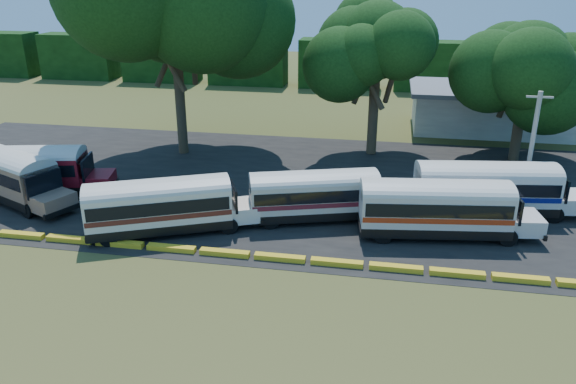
% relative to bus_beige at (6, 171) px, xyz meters
% --- Properties ---
extents(ground, '(160.00, 160.00, 0.00)m').
position_rel_bus_beige_xyz_m(ground, '(17.78, -6.11, -1.97)').
color(ground, '#354517').
rests_on(ground, ground).
extents(asphalt_strip, '(64.00, 24.00, 0.02)m').
position_rel_bus_beige_xyz_m(asphalt_strip, '(18.78, 5.89, -1.96)').
color(asphalt_strip, black).
rests_on(asphalt_strip, ground).
extents(curb, '(53.70, 0.45, 0.30)m').
position_rel_bus_beige_xyz_m(curb, '(17.78, -5.11, -1.82)').
color(curb, gold).
rests_on(curb, ground).
extents(terminal_building, '(19.00, 9.00, 4.00)m').
position_rel_bus_beige_xyz_m(terminal_building, '(35.78, 23.89, 0.07)').
color(terminal_building, silver).
rests_on(terminal_building, ground).
extents(treeline_backdrop, '(130.00, 4.00, 6.00)m').
position_rel_bus_beige_xyz_m(treeline_backdrop, '(17.78, 41.89, 1.03)').
color(treeline_backdrop, black).
rests_on(treeline_backdrop, ground).
extents(bus_beige, '(10.55, 6.65, 3.43)m').
position_rel_bus_beige_xyz_m(bus_beige, '(0.00, 0.00, 0.00)').
color(bus_beige, black).
rests_on(bus_beige, ground).
extents(bus_red, '(10.61, 4.77, 3.39)m').
position_rel_bus_beige_xyz_m(bus_red, '(0.71, 0.82, -0.02)').
color(bus_red, black).
rests_on(bus_red, ground).
extents(bus_cream_west, '(10.01, 6.24, 3.25)m').
position_rel_bus_beige_xyz_m(bus_cream_west, '(12.07, -3.02, -0.13)').
color(bus_cream_west, black).
rests_on(bus_cream_west, ground).
extents(bus_cream_east, '(9.66, 5.04, 3.09)m').
position_rel_bus_beige_xyz_m(bus_cream_east, '(20.49, 0.38, -0.22)').
color(bus_cream_east, black).
rests_on(bus_cream_east, ground).
extents(bus_white_red, '(10.41, 3.83, 3.34)m').
position_rel_bus_beige_xyz_m(bus_white_red, '(27.49, -0.65, -0.08)').
color(bus_white_red, black).
rests_on(bus_white_red, ground).
extents(bus_white_blue, '(10.53, 3.94, 3.38)m').
position_rel_bus_beige_xyz_m(bus_white_blue, '(30.74, 3.01, -0.06)').
color(bus_white_blue, black).
rests_on(bus_white_blue, ground).
extents(tree_west, '(13.03, 13.03, 16.83)m').
position_rel_bus_beige_xyz_m(tree_west, '(7.79, 11.74, 10.05)').
color(tree_west, '#372D1B').
rests_on(tree_west, ground).
extents(tree_center, '(8.22, 8.22, 12.15)m').
position_rel_bus_beige_xyz_m(tree_center, '(23.17, 14.35, 7.09)').
color(tree_center, '#372D1B').
rests_on(tree_center, ground).
extents(tree_east, '(8.59, 8.59, 10.78)m').
position_rel_bus_beige_xyz_m(tree_east, '(34.47, 14.66, 5.62)').
color(tree_east, '#372D1B').
rests_on(tree_east, ground).
extents(utility_pole, '(1.60, 0.30, 7.22)m').
position_rel_bus_beige_xyz_m(utility_pole, '(33.57, 6.09, 1.75)').
color(utility_pole, '#99968B').
rests_on(utility_pole, ground).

